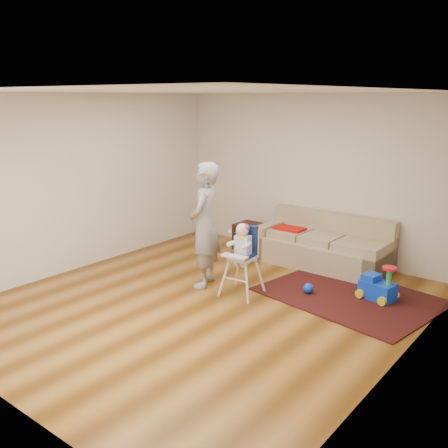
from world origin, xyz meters
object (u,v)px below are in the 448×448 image
Objects in this scene: sofa at (322,242)px; toy_ball at (308,288)px; side_table at (249,236)px; adult at (204,225)px; high_chair at (242,261)px; ride_on_toy at (378,281)px.

sofa is 15.15× the size of toy_ball.
side_table is 2.26m from toy_ball.
sofa is 1.20× the size of adult.
adult is (0.52, -1.84, 0.66)m from side_table.
sofa is 1.29m from toy_ball.
high_chair is 0.57× the size of adult.
high_chair reaches higher than side_table.
sofa reaches higher than ride_on_toy.
side_table is at bearing 116.95° from high_chair.
adult reaches higher than ride_on_toy.
side_table is (-1.46, 0.06, -0.18)m from sofa.
high_chair is (-0.72, -0.56, 0.40)m from toy_ball.
ride_on_toy is 3.48× the size of toy_ball.
side_table is 0.94× the size of ride_on_toy.
sofa is at bearing 127.61° from adult.
toy_ball is (0.42, -1.18, -0.32)m from sofa.
adult is at bearing -156.31° from toy_ball.
sofa is 1.47m from side_table.
sofa is 2.06m from adult.
side_table is 2.16m from high_chair.
side_table reaches higher than toy_ball.
sofa is at bearing 109.68° from toy_ball.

